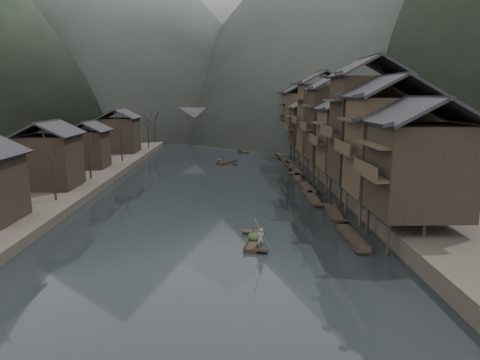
{
  "coord_description": "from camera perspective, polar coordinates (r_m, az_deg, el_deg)",
  "views": [
    {
      "loc": [
        2.03,
        -39.76,
        12.33
      ],
      "look_at": [
        2.96,
        6.46,
        2.5
      ],
      "focal_mm": 30.0,
      "sensor_mm": 36.0,
      "label": 1
    }
  ],
  "objects": [
    {
      "name": "bamboo_pole",
      "position": [
        31.67,
        3.39,
        -3.35
      ],
      "size": [
        1.62,
        2.38,
        3.61
      ],
      "primitive_type": "cylinder",
      "rotation": [
        0.66,
        0.0,
        -0.59
      ],
      "color": "#8C7A51",
      "rests_on": "boatman"
    },
    {
      "name": "right_bank",
      "position": [
        87.06,
        21.15,
        3.65
      ],
      "size": [
        40.0,
        200.0,
        1.8
      ],
      "primitive_type": "cube",
      "color": "#2D2823",
      "rests_on": "ground"
    },
    {
      "name": "midriver_boats",
      "position": [
        81.37,
        -0.67,
        3.43
      ],
      "size": [
        6.52,
        19.68,
        0.44
      ],
      "color": "black",
      "rests_on": "water"
    },
    {
      "name": "left_houses",
      "position": [
        64.32,
        -21.75,
        5.2
      ],
      "size": [
        8.1,
        53.2,
        8.73
      ],
      "color": "black",
      "rests_on": "left_bank"
    },
    {
      "name": "left_bank",
      "position": [
        88.72,
        -25.86,
        3.2
      ],
      "size": [
        40.0,
        200.0,
        1.2
      ],
      "primitive_type": "cube",
      "color": "#2D2823",
      "rests_on": "ground"
    },
    {
      "name": "cargo_heap",
      "position": [
        34.5,
        1.99,
        -7.56
      ],
      "size": [
        1.15,
        1.5,
        0.69
      ],
      "primitive_type": "ellipsoid",
      "color": "black",
      "rests_on": "hero_sampan"
    },
    {
      "name": "boatman",
      "position": [
        32.46,
        2.98,
        -7.89
      ],
      "size": [
        0.63,
        0.42,
        1.71
      ],
      "primitive_type": "imported",
      "rotation": [
        0.0,
        0.0,
        3.12
      ],
      "color": "slate",
      "rests_on": "hero_sampan"
    },
    {
      "name": "water",
      "position": [
        41.68,
        -3.91,
        -5.23
      ],
      "size": [
        300.0,
        300.0,
        0.0
      ],
      "primitive_type": "plane",
      "color": "black",
      "rests_on": "ground"
    },
    {
      "name": "stilt_houses",
      "position": [
        61.18,
        13.44,
        8.65
      ],
      "size": [
        9.0,
        67.6,
        16.73
      ],
      "color": "black",
      "rests_on": "ground"
    },
    {
      "name": "hero_sampan",
      "position": [
        34.48,
        2.09,
        -8.59
      ],
      "size": [
        2.07,
        5.28,
        0.44
      ],
      "color": "black",
      "rests_on": "water"
    },
    {
      "name": "stone_bridge",
      "position": [
        112.01,
        -2.22,
        8.3
      ],
      "size": [
        40.0,
        6.0,
        9.0
      ],
      "color": "#4C4C4F",
      "rests_on": "ground"
    },
    {
      "name": "hills",
      "position": [
        211.03,
        0.24,
        23.35
      ],
      "size": [
        320.0,
        380.0,
        117.51
      ],
      "color": "black",
      "rests_on": "ground"
    },
    {
      "name": "bare_trees",
      "position": [
        68.92,
        -17.29,
        6.45
      ],
      "size": [
        3.95,
        72.57,
        7.89
      ],
      "color": "black",
      "rests_on": "left_bank"
    },
    {
      "name": "moored_sampans",
      "position": [
        66.8,
        7.5,
        1.44
      ],
      "size": [
        2.65,
        69.46,
        0.47
      ],
      "color": "black",
      "rests_on": "water"
    }
  ]
}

